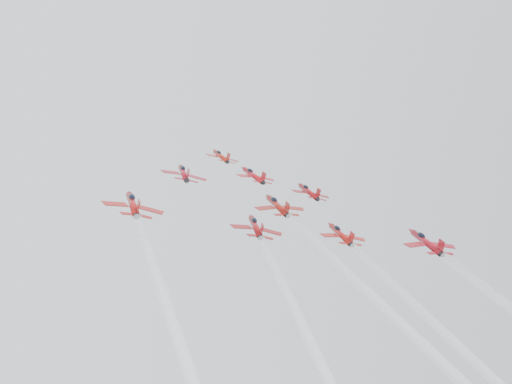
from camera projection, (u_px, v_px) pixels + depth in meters
name	position (u px, v px, depth m)	size (l,w,h in m)	color
jet_lead	(221.00, 156.00, 153.92)	(8.70, 10.62, 8.36)	#AA1D10
jet_row2_left	(183.00, 173.00, 130.04)	(9.65, 11.77, 9.26)	maroon
jet_row2_center	(253.00, 175.00, 142.04)	(9.22, 11.25, 8.85)	#B21118
jet_row2_right	(308.00, 191.00, 138.68)	(8.96, 10.93, 8.60)	maroon
jet_center	(398.00, 331.00, 78.35)	(9.83, 85.33, 66.77)	#9B160E
jet_rear_farleft	(188.00, 375.00, 58.47)	(10.09, 87.59, 68.53)	#A81210
jet_rear_left	(371.00, 372.00, 66.67)	(8.90, 77.29, 60.47)	maroon
jet_rear_right	(483.00, 363.00, 74.84)	(8.58, 74.52, 58.31)	#AA1410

